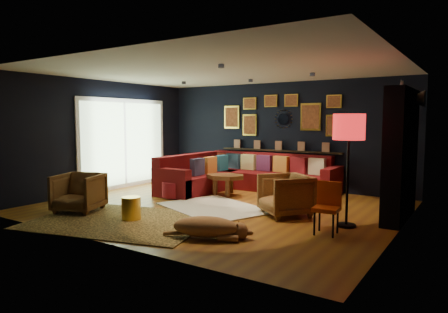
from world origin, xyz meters
The scene contains 20 objects.
floor centered at (0.00, 0.00, 0.00)m, with size 6.50×6.50×0.00m, color #8F5A1B.
room_walls centered at (0.00, 0.00, 1.59)m, with size 6.50×6.50×6.50m.
sectional centered at (-0.61, 1.81, 0.32)m, with size 3.41×2.69×0.86m.
ledge centered at (0.00, 2.68, 0.92)m, with size 3.20×0.12×0.04m, color black.
gallery_wall centered at (-0.01, 2.72, 1.81)m, with size 3.15×0.04×1.02m.
sunburst_mirror centered at (0.10, 2.72, 1.70)m, with size 0.47×0.16×0.47m.
fireplace centered at (3.09, 0.90, 1.02)m, with size 0.31×1.60×2.20m.
deer_head centered at (3.14, 1.40, 2.05)m, with size 0.50×0.28×0.45m.
sliding_door centered at (-3.22, 0.60, 1.10)m, with size 0.06×2.80×2.20m.
ceiling_spots centered at (0.00, 0.80, 2.56)m, with size 3.30×2.50×0.06m.
shag_rug centered at (0.01, -0.17, 0.01)m, with size 2.00×1.46×0.03m, color silver.
leopard_rug centered at (-0.73, -1.80, 0.01)m, with size 2.88×2.06×0.02m, color tan.
coffee_table centered at (-0.50, 1.02, 0.38)m, with size 1.03×0.87×0.44m.
pouf centered at (-1.30, 0.20, 0.19)m, with size 0.50×0.50×0.33m, color maroon.
armchair_left centered at (-1.90, -1.75, 0.39)m, with size 0.76×0.71×0.78m, color #B47535.
armchair_right centered at (1.38, 0.06, 0.40)m, with size 0.78×0.73×0.80m, color #B47535.
gold_stool centered at (-0.65, -1.66, 0.20)m, with size 0.32×0.32×0.40m, color gold.
orange_chair centered at (2.37, -0.61, 0.45)m, with size 0.39×0.39×0.77m.
floor_lamp centered at (2.50, -0.09, 1.50)m, with size 0.49×0.49×1.78m.
dog centered at (1.00, -1.80, 0.22)m, with size 1.30×0.64×0.41m, color #B87D42, non-canonical shape.
Camera 1 is at (4.27, -6.32, 1.69)m, focal length 32.00 mm.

